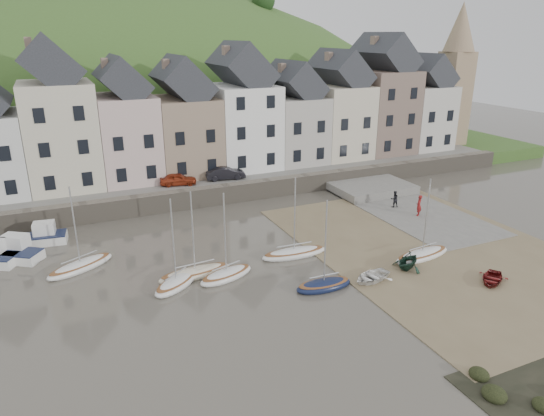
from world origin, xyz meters
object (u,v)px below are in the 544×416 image
person_red (419,205)px  car_right (225,173)px  rowboat_green (408,260)px  person_dark (394,199)px  rowboat_red (492,279)px  car_left (178,179)px  rowboat_white (371,276)px  sailboat_0 (81,266)px

person_red → car_right: 19.24m
rowboat_green → person_dark: person_dark is taller
person_red → rowboat_red: bearing=28.7°
person_dark → car_left: bearing=-17.2°
person_dark → car_right: (-13.16, 10.66, 1.35)m
rowboat_white → rowboat_red: rowboat_white is taller
rowboat_red → person_dark: (3.38, 14.81, 0.58)m
rowboat_green → car_left: car_left is taller
person_dark → car_left: (-18.06, 10.66, 1.29)m
rowboat_red → car_right: car_right is taller
sailboat_0 → rowboat_red: bearing=-28.5°
sailboat_0 → person_dark: size_ratio=3.99×
car_left → rowboat_white: bearing=-148.0°
person_red → car_left: bearing=-79.1°
rowboat_red → car_right: 27.35m
rowboat_white → sailboat_0: bearing=-132.6°
rowboat_white → person_dark: (10.53, 11.28, 0.55)m
rowboat_red → person_red: (3.93, 12.02, 0.75)m
rowboat_white → person_red: person_red is taller
rowboat_red → person_dark: size_ratio=1.66×
rowboat_green → person_red: 11.19m
person_red → car_left: 22.99m
rowboat_white → car_right: car_right is taller
car_right → rowboat_green: bearing=-156.3°
rowboat_red → car_left: car_left is taller
sailboat_0 → car_right: sailboat_0 is taller
rowboat_green → sailboat_0: bearing=-137.1°
sailboat_0 → rowboat_green: 23.06m
rowboat_white → rowboat_green: rowboat_green is taller
sailboat_0 → car_right: 19.33m
rowboat_green → car_right: (-5.97, 21.52, 1.56)m
rowboat_green → person_dark: (7.19, 10.86, 0.21)m
sailboat_0 → car_right: (15.03, 11.99, 2.00)m
rowboat_green → person_dark: bearing=123.8°
rowboat_white → car_right: 22.18m
rowboat_white → rowboat_red: bearing=50.5°
person_red → person_dark: person_red is taller
person_red → car_left: size_ratio=0.54×
person_red → rowboat_white: bearing=-5.8°
person_dark → person_red: bearing=114.5°
sailboat_0 → car_left: 15.81m
rowboat_green → person_dark: 13.03m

